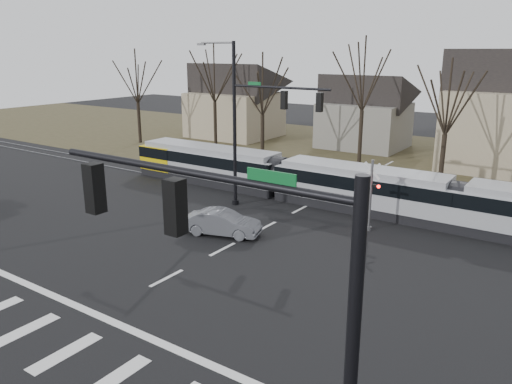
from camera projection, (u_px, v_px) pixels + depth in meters
The scene contains 14 objects.
ground at pixel (132, 296), 20.34m from camera, with size 140.00×140.00×0.00m, color black.
grass_verge at pixel (397, 159), 45.78m from camera, with size 140.00×28.00×0.01m, color #38331E.
crosswalk at pixel (44, 341), 17.16m from camera, with size 27.00×2.60×0.01m.
stop_line at pixel (96, 314), 18.91m from camera, with size 28.00×0.35×0.01m, color silver.
lane_dashes at pixel (315, 201), 33.06m from camera, with size 0.18×30.00×0.01m.
rail_pair at pixel (314, 202), 32.89m from camera, with size 90.00×1.52×0.06m.
tram at pixel (360, 187), 30.99m from camera, with size 36.18×2.69×2.74m.
sedan at pixel (223, 223), 26.93m from camera, with size 4.38×2.58×1.36m, color slate.
signal_pole_near_right at pixel (251, 318), 8.68m from camera, with size 6.72×0.44×8.00m.
signal_pole_far at pixel (256, 118), 30.02m from camera, with size 9.28×0.44×10.20m.
rail_crossing_signal at pixel (370, 198), 27.29m from camera, with size 1.08×0.36×4.00m.
tree_row at pixel (401, 113), 38.56m from camera, with size 59.20×7.20×10.00m.
house_a at pixel (234, 97), 56.97m from camera, with size 9.72×8.64×8.60m.
house_b at pixel (365, 108), 50.58m from camera, with size 8.64×7.56×7.65m.
Camera 1 is at (14.54, -12.36, 9.66)m, focal length 35.00 mm.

